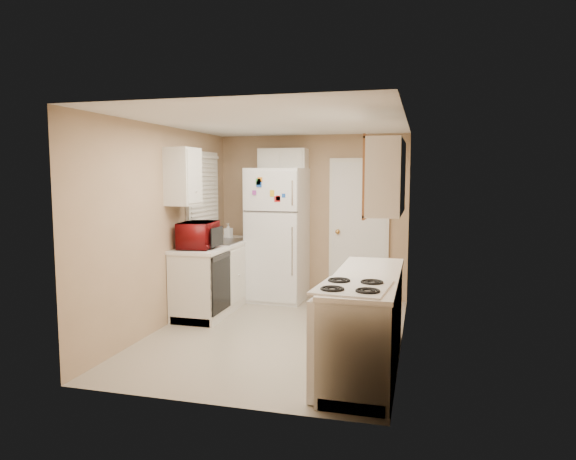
# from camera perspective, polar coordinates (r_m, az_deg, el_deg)

# --- Properties ---
(floor) EXTENTS (3.80, 3.80, 0.00)m
(floor) POSITION_cam_1_polar(r_m,az_deg,el_deg) (6.03, -1.24, -11.43)
(floor) COLOR #B4AA96
(floor) RESTS_ON ground
(ceiling) EXTENTS (3.80, 3.80, 0.00)m
(ceiling) POSITION_cam_1_polar(r_m,az_deg,el_deg) (5.78, -1.29, 11.90)
(ceiling) COLOR white
(ceiling) RESTS_ON floor
(wall_left) EXTENTS (3.80, 3.80, 0.00)m
(wall_left) POSITION_cam_1_polar(r_m,az_deg,el_deg) (6.31, -13.57, 0.33)
(wall_left) COLOR tan
(wall_left) RESTS_ON floor
(wall_right) EXTENTS (3.80, 3.80, 0.00)m
(wall_right) POSITION_cam_1_polar(r_m,az_deg,el_deg) (5.56, 12.74, -0.42)
(wall_right) COLOR tan
(wall_right) RESTS_ON floor
(wall_back) EXTENTS (2.80, 2.80, 0.00)m
(wall_back) POSITION_cam_1_polar(r_m,az_deg,el_deg) (7.62, 2.69, 1.47)
(wall_back) COLOR tan
(wall_back) RESTS_ON floor
(wall_front) EXTENTS (2.80, 2.80, 0.00)m
(wall_front) POSITION_cam_1_polar(r_m,az_deg,el_deg) (4.01, -8.80, -2.85)
(wall_front) COLOR tan
(wall_front) RESTS_ON floor
(left_counter) EXTENTS (0.60, 1.80, 0.90)m
(left_counter) POSITION_cam_1_polar(r_m,az_deg,el_deg) (7.10, -7.82, -5.05)
(left_counter) COLOR silver
(left_counter) RESTS_ON floor
(dishwasher) EXTENTS (0.03, 0.58, 0.72)m
(dishwasher) POSITION_cam_1_polar(r_m,az_deg,el_deg) (6.44, -7.48, -5.84)
(dishwasher) COLOR black
(dishwasher) RESTS_ON floor
(sink) EXTENTS (0.54, 0.74, 0.16)m
(sink) POSITION_cam_1_polar(r_m,az_deg,el_deg) (7.17, -7.40, -1.61)
(sink) COLOR gray
(sink) RESTS_ON left_counter
(microwave) EXTENTS (0.63, 0.41, 0.40)m
(microwave) POSITION_cam_1_polar(r_m,az_deg,el_deg) (6.59, -9.92, -0.67)
(microwave) COLOR maroon
(microwave) RESTS_ON left_counter
(soap_bottle) EXTENTS (0.11, 0.12, 0.22)m
(soap_bottle) POSITION_cam_1_polar(r_m,az_deg,el_deg) (7.53, -6.65, -0.15)
(soap_bottle) COLOR white
(soap_bottle) RESTS_ON left_counter
(window_blinds) EXTENTS (0.10, 0.98, 1.08)m
(window_blinds) POSITION_cam_1_polar(r_m,az_deg,el_deg) (7.21, -9.41, 4.31)
(window_blinds) COLOR silver
(window_blinds) RESTS_ON wall_left
(upper_cabinet_left) EXTENTS (0.30, 0.45, 0.70)m
(upper_cabinet_left) POSITION_cam_1_polar(r_m,az_deg,el_deg) (6.41, -11.58, 5.84)
(upper_cabinet_left) COLOR silver
(upper_cabinet_left) RESTS_ON wall_left
(refrigerator) EXTENTS (0.82, 0.79, 1.91)m
(refrigerator) POSITION_cam_1_polar(r_m,az_deg,el_deg) (7.45, -1.09, -0.51)
(refrigerator) COLOR white
(refrigerator) RESTS_ON floor
(cabinet_over_fridge) EXTENTS (0.70, 0.30, 0.40)m
(cabinet_over_fridge) POSITION_cam_1_polar(r_m,az_deg,el_deg) (7.54, -0.52, 7.51)
(cabinet_over_fridge) COLOR silver
(cabinet_over_fridge) RESTS_ON wall_back
(interior_door) EXTENTS (0.86, 0.06, 2.08)m
(interior_door) POSITION_cam_1_polar(r_m,az_deg,el_deg) (7.48, 7.87, -0.06)
(interior_door) COLOR white
(interior_door) RESTS_ON floor
(right_counter) EXTENTS (0.60, 2.00, 0.90)m
(right_counter) POSITION_cam_1_polar(r_m,az_deg,el_deg) (4.94, 8.65, -10.03)
(right_counter) COLOR silver
(right_counter) RESTS_ON floor
(stove) EXTENTS (0.63, 0.75, 0.85)m
(stove) POSITION_cam_1_polar(r_m,az_deg,el_deg) (4.39, 7.12, -12.44)
(stove) COLOR white
(stove) RESTS_ON floor
(upper_cabinet_right) EXTENTS (0.30, 1.20, 0.70)m
(upper_cabinet_right) POSITION_cam_1_polar(r_m,az_deg,el_deg) (5.04, 10.97, 5.79)
(upper_cabinet_right) COLOR silver
(upper_cabinet_right) RESTS_ON wall_right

